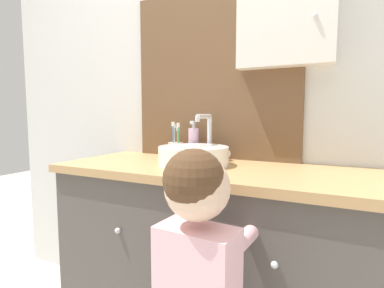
% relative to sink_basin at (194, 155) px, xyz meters
% --- Properties ---
extents(wall_back, '(3.20, 0.18, 2.50)m').
position_rel_sink_basin_xyz_m(wall_back, '(0.11, 0.28, 0.35)').
color(wall_back, silver).
rests_on(wall_back, ground_plane).
extents(vanity_counter, '(1.39, 0.54, 0.88)m').
position_rel_sink_basin_xyz_m(vanity_counter, '(0.10, -0.01, -0.48)').
color(vanity_counter, '#4C4742').
rests_on(vanity_counter, ground_plane).
extents(sink_basin, '(0.31, 0.36, 0.23)m').
position_rel_sink_basin_xyz_m(sink_basin, '(0.00, 0.00, 0.00)').
color(sink_basin, white).
rests_on(sink_basin, vanity_counter).
extents(toothbrush_holder, '(0.08, 0.08, 0.19)m').
position_rel_sink_basin_xyz_m(toothbrush_holder, '(-0.18, 0.15, 0.00)').
color(toothbrush_holder, beige).
rests_on(toothbrush_holder, vanity_counter).
extents(soap_dispenser, '(0.05, 0.05, 0.19)m').
position_rel_sink_basin_xyz_m(soap_dispenser, '(-0.09, 0.17, 0.03)').
color(soap_dispenser, '#CCA3BC').
rests_on(soap_dispenser, vanity_counter).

